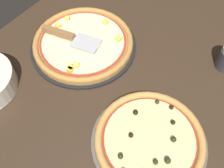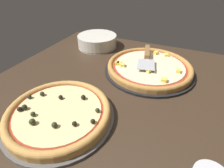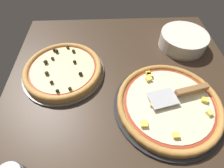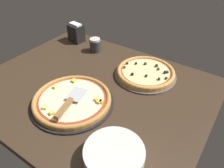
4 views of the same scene
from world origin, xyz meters
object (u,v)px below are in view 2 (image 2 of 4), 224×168
at_px(pizza_back, 59,112).
at_px(serving_spatula, 147,54).
at_px(pizza_front, 149,66).
at_px(plate_stack, 97,41).

height_order(pizza_back, serving_spatula, serving_spatula).
distance_m(pizza_front, pizza_back, 0.45).
xyz_separation_m(serving_spatula, plate_stack, (0.32, -0.09, -0.02)).
xyz_separation_m(pizza_front, pizza_back, (0.19, 0.41, 0.00)).
bearing_deg(plate_stack, serving_spatula, 163.80).
xyz_separation_m(pizza_front, serving_spatula, (0.03, -0.06, 0.03)).
relative_size(pizza_front, pizza_back, 1.16).
height_order(pizza_front, plate_stack, plate_stack).
bearing_deg(serving_spatula, pizza_back, 71.51).
height_order(serving_spatula, plate_stack, plate_stack).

